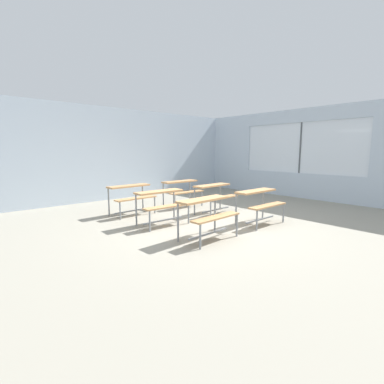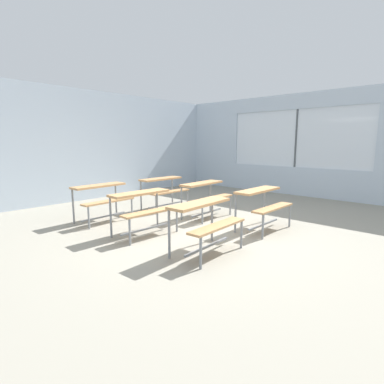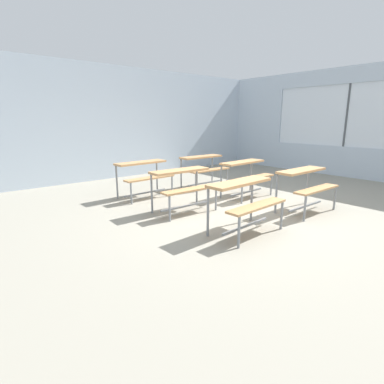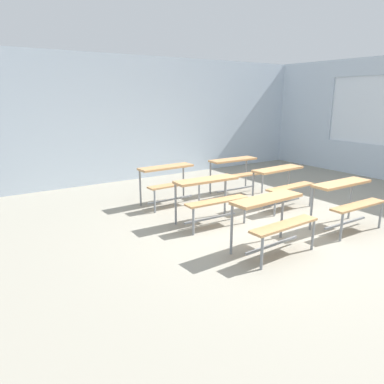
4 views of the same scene
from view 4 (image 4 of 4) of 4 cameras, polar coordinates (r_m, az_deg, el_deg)
name	(u,v)px [view 4 (image 4 of 4)]	position (r m, az deg, el deg)	size (l,w,h in m)	color
ground	(267,230)	(5.92, 11.86, -5.95)	(10.00, 9.00, 0.05)	gray
wall_back	(141,119)	(9.26, -8.04, 11.40)	(10.00, 0.12, 3.00)	silver
desk_bench_r0c0	(273,212)	(4.91, 12.66, -3.10)	(1.13, 0.64, 0.74)	tan
desk_bench_r0c1	(347,194)	(6.13, 23.33, -0.36)	(1.11, 0.60, 0.74)	tan
desk_bench_r1c0	(210,191)	(5.86, 2.83, 0.21)	(1.12, 0.63, 0.74)	tan
desk_bench_r1c1	(282,178)	(6.95, 14.07, 2.13)	(1.12, 0.63, 0.74)	tan
desk_bench_r2c0	(169,176)	(6.94, -3.64, 2.53)	(1.12, 0.63, 0.74)	tan
desk_bench_r2c1	(236,168)	(7.80, 7.00, 3.84)	(1.11, 0.61, 0.74)	tan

